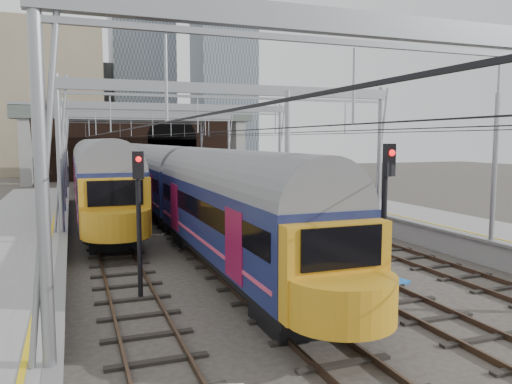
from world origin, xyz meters
name	(u,v)px	position (x,y,z in m)	size (l,w,h in m)	color
ground	(309,287)	(0.00, 0.00, 0.00)	(160.00, 160.00, 0.00)	#38332D
tracks	(204,221)	(0.00, 15.00, 0.02)	(14.40, 80.00, 0.22)	#4C3828
overhead_line	(181,121)	(0.00, 21.49, 6.57)	(16.80, 80.00, 8.00)	gray
retaining_wall	(144,146)	(1.40, 51.93, 4.33)	(28.00, 2.75, 9.00)	black
overbridge	(139,122)	(0.00, 46.00, 7.27)	(28.00, 3.00, 9.25)	gray
city_skyline	(135,67)	(2.73, 70.48, 17.09)	(37.50, 27.50, 60.00)	tan
train_main	(145,172)	(-2.00, 26.70, 2.49)	(2.80, 64.65, 4.81)	black
train_second	(96,173)	(-6.00, 24.33, 2.67)	(3.10, 35.82, 5.23)	black
signal_near_left	(139,207)	(-5.74, 0.68, 3.04)	(0.38, 0.47, 4.81)	black
signal_near_centre	(385,210)	(0.69, -3.42, 3.17)	(0.39, 0.47, 5.06)	black
equip_cover_a	(292,313)	(-1.72, -2.33, 0.05)	(0.86, 0.60, 0.10)	blue
equip_cover_b	(251,265)	(-0.91, 3.53, 0.05)	(0.79, 0.56, 0.09)	blue
equip_cover_c	(396,282)	(3.14, -0.71, 0.05)	(0.87, 0.61, 0.10)	blue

